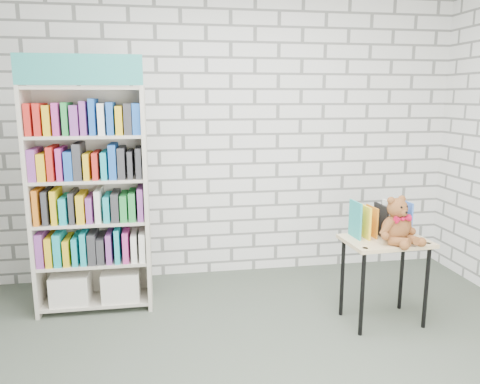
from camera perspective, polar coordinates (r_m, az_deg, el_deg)
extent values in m
cube|color=silver|center=(4.59, -1.10, 7.02)|extent=(4.50, 0.02, 2.80)
cube|color=beige|center=(4.09, -23.89, -1.29)|extent=(0.03, 0.36, 1.85)
cube|color=beige|center=(3.96, -11.31, -0.90)|extent=(0.03, 0.36, 1.85)
cube|color=beige|center=(4.17, -17.38, -0.60)|extent=(0.92, 0.02, 1.85)
cube|color=teal|center=(3.75, -19.05, 13.94)|extent=(0.92, 0.02, 0.23)
cube|color=beige|center=(4.27, -16.98, -12.46)|extent=(0.86, 0.34, 0.03)
cube|color=beige|center=(4.14, -17.26, -8.05)|extent=(0.86, 0.34, 0.03)
cube|color=beige|center=(4.04, -17.56, -3.38)|extent=(0.86, 0.34, 0.03)
cube|color=beige|center=(3.97, -17.86, 1.50)|extent=(0.86, 0.34, 0.03)
cube|color=beige|center=(3.93, -18.18, 6.51)|extent=(0.86, 0.34, 0.03)
cube|color=beige|center=(3.91, -18.52, 11.90)|extent=(0.86, 0.34, 0.03)
cube|color=silver|center=(4.25, -19.88, -10.78)|extent=(0.31, 0.30, 0.25)
cube|color=silver|center=(4.19, -14.26, -10.74)|extent=(0.31, 0.30, 0.25)
cube|color=red|center=(4.09, -17.39, -6.30)|extent=(0.86, 0.30, 0.25)
cube|color=yellow|center=(4.00, -17.69, -1.53)|extent=(0.86, 0.30, 0.25)
cube|color=blue|center=(3.94, -18.00, 3.42)|extent=(0.86, 0.30, 0.25)
cube|color=green|center=(3.91, -18.32, 8.48)|extent=(0.86, 0.30, 0.25)
cube|color=tan|center=(3.80, 17.35, -5.72)|extent=(0.66, 0.47, 0.03)
cylinder|color=black|center=(3.66, 14.67, -11.97)|extent=(0.03, 0.03, 0.65)
cylinder|color=black|center=(3.94, 12.36, -10.12)|extent=(0.03, 0.03, 0.65)
cylinder|color=black|center=(3.92, 21.76, -10.80)|extent=(0.03, 0.03, 0.65)
cylinder|color=black|center=(4.18, 19.11, -9.19)|extent=(0.03, 0.03, 0.65)
cylinder|color=black|center=(3.55, 15.03, -6.66)|extent=(0.04, 0.04, 0.01)
cylinder|color=black|center=(3.81, 21.95, -5.85)|extent=(0.04, 0.04, 0.01)
cube|color=teal|center=(3.75, 13.87, -3.45)|extent=(0.02, 0.20, 0.26)
cube|color=yellow|center=(3.78, 14.83, -3.38)|extent=(0.02, 0.20, 0.26)
cube|color=orange|center=(3.82, 15.79, -3.30)|extent=(0.02, 0.20, 0.26)
cube|color=black|center=(3.85, 16.72, -3.22)|extent=(0.02, 0.20, 0.26)
cube|color=white|center=(3.89, 17.64, -3.15)|extent=(0.02, 0.20, 0.26)
cube|color=red|center=(3.92, 18.54, -3.07)|extent=(0.02, 0.20, 0.26)
cube|color=blue|center=(3.96, 19.43, -2.99)|extent=(0.02, 0.20, 0.26)
ellipsoid|color=brown|center=(3.72, 18.43, -4.25)|extent=(0.21, 0.18, 0.21)
sphere|color=brown|center=(3.68, 18.64, -1.86)|extent=(0.15, 0.15, 0.15)
sphere|color=brown|center=(3.64, 17.93, -0.99)|extent=(0.06, 0.06, 0.06)
sphere|color=brown|center=(3.72, 19.13, -0.81)|extent=(0.06, 0.06, 0.06)
sphere|color=brown|center=(3.64, 19.30, -2.36)|extent=(0.06, 0.06, 0.06)
sphere|color=black|center=(3.61, 19.06, -1.79)|extent=(0.02, 0.02, 0.02)
sphere|color=black|center=(3.65, 19.63, -1.70)|extent=(0.02, 0.02, 0.02)
sphere|color=black|center=(3.62, 19.61, -2.37)|extent=(0.02, 0.02, 0.02)
cylinder|color=brown|center=(3.63, 17.51, -4.10)|extent=(0.12, 0.08, 0.15)
cylinder|color=brown|center=(3.77, 19.80, -3.65)|extent=(0.11, 0.11, 0.15)
sphere|color=brown|center=(3.61, 17.28, -5.15)|extent=(0.06, 0.06, 0.06)
sphere|color=brown|center=(3.80, 20.22, -4.51)|extent=(0.06, 0.06, 0.06)
cylinder|color=brown|center=(3.63, 18.88, -5.76)|extent=(0.14, 0.17, 0.08)
cylinder|color=brown|center=(3.71, 20.18, -5.46)|extent=(0.07, 0.16, 0.08)
sphere|color=brown|center=(3.57, 19.40, -6.18)|extent=(0.07, 0.07, 0.07)
sphere|color=brown|center=(3.69, 21.24, -5.73)|extent=(0.07, 0.07, 0.07)
cone|color=#B50B2F|center=(3.63, 18.83, -3.18)|extent=(0.07, 0.07, 0.06)
cone|color=#B50B2F|center=(3.68, 19.59, -3.04)|extent=(0.07, 0.07, 0.06)
sphere|color=#B50B2F|center=(3.65, 19.24, -3.12)|extent=(0.03, 0.03, 0.03)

